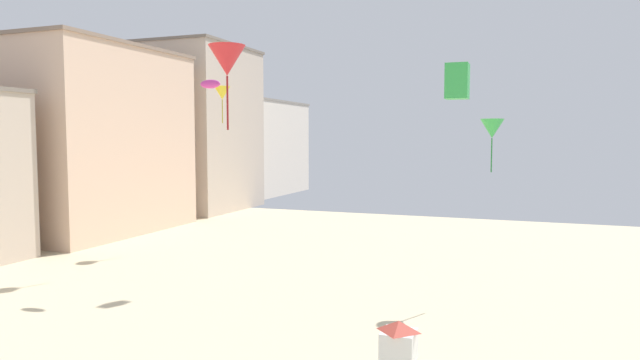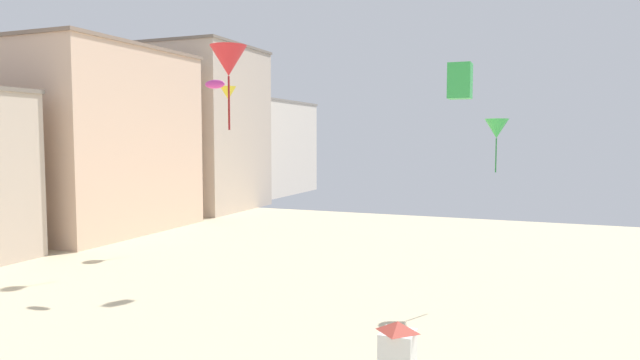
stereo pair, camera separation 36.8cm
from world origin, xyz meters
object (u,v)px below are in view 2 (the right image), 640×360
kite_yellow_delta (228,93)px  lifeguard_stand (398,342)px  kite_green_box (460,81)px  kite_red_delta (228,61)px  kite_green_delta (497,129)px  kite_magenta_parafoil_2 (215,84)px

kite_yellow_delta → lifeguard_stand: bearing=-48.4°
kite_green_box → kite_yellow_delta: size_ratio=0.54×
lifeguard_stand → kite_yellow_delta: size_ratio=0.86×
kite_yellow_delta → kite_red_delta: bearing=-59.1°
kite_green_box → kite_yellow_delta: kite_yellow_delta is taller
kite_red_delta → kite_green_delta: bearing=51.7°
lifeguard_stand → kite_yellow_delta: 31.10m
kite_magenta_parafoil_2 → kite_green_delta: (16.37, 2.28, -2.77)m
kite_green_box → kite_yellow_delta: (-20.20, 13.72, 1.04)m
lifeguard_stand → kite_green_delta: kite_green_delta is taller
kite_red_delta → kite_magenta_parafoil_2: (-6.82, 9.81, 0.16)m
kite_yellow_delta → kite_green_box: bearing=-34.2°
kite_green_delta → kite_yellow_delta: 22.91m
kite_red_delta → kite_green_delta: size_ratio=1.16×
kite_magenta_parafoil_2 → lifeguard_stand: bearing=-39.8°
kite_red_delta → kite_yellow_delta: size_ratio=1.15×
kite_red_delta → kite_yellow_delta: kite_yellow_delta is taller
kite_green_box → kite_green_delta: kite_green_box is taller
kite_magenta_parafoil_2 → kite_yellow_delta: bearing=116.8°
lifeguard_stand → kite_green_box: (0.74, 8.23, 9.29)m
kite_red_delta → kite_magenta_parafoil_2: size_ratio=2.47×
kite_magenta_parafoil_2 → kite_yellow_delta: 11.11m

